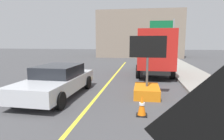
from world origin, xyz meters
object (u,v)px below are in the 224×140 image
highway_guide_sign (166,33)px  pickup_car (57,81)px  traffic_cone_mid_lane (142,105)px  box_truck (154,51)px  arrow_board_trailer (147,86)px

highway_guide_sign → pickup_car: bearing=-112.9°
traffic_cone_mid_lane → highway_guide_sign: bearing=81.2°
pickup_car → traffic_cone_mid_lane: pickup_car is taller
traffic_cone_mid_lane → box_truck: bearing=84.6°
box_truck → highway_guide_sign: highway_guide_sign is taller
arrow_board_trailer → traffic_cone_mid_lane: bearing=-94.8°
arrow_board_trailer → highway_guide_sign: bearing=80.6°
pickup_car → traffic_cone_mid_lane: 4.25m
pickup_car → box_truck: bearing=55.5°
arrow_board_trailer → traffic_cone_mid_lane: 2.43m
arrow_board_trailer → traffic_cone_mid_lane: (-0.20, -2.41, -0.13)m
pickup_car → highway_guide_sign: 16.79m
arrow_board_trailer → box_truck: 6.32m
pickup_car → highway_guide_sign: bearing=67.1°
pickup_car → highway_guide_sign: (6.45, 15.26, 2.72)m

